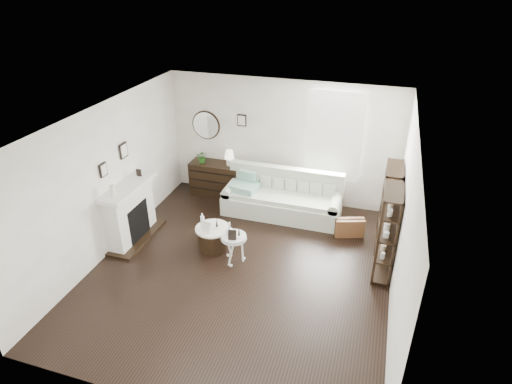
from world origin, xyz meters
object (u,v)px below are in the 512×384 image
(drum_table, at_px, (213,238))
(pedestal_table, at_px, (234,238))
(dresser, at_px, (216,179))
(sofa, at_px, (282,200))

(drum_table, bearing_deg, pedestal_table, -28.08)
(pedestal_table, bearing_deg, dresser, 118.75)
(dresser, xyz_separation_m, pedestal_table, (1.26, -2.29, 0.12))
(sofa, height_order, dresser, sofa)
(sofa, bearing_deg, drum_table, -119.61)
(sofa, relative_size, pedestal_table, 4.48)
(dresser, relative_size, drum_table, 1.81)
(drum_table, distance_m, pedestal_table, 0.65)
(dresser, bearing_deg, sofa, -13.34)
(sofa, distance_m, pedestal_table, 1.95)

